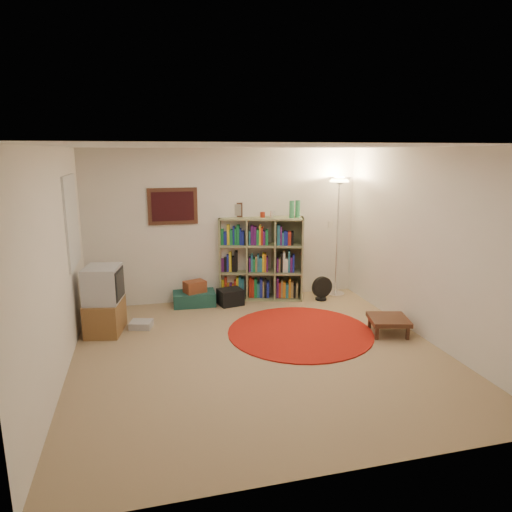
{
  "coord_description": "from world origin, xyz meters",
  "views": [
    {
      "loc": [
        -1.33,
        -5.08,
        2.44
      ],
      "look_at": [
        0.1,
        0.6,
        1.1
      ],
      "focal_mm": 32.0,
      "sensor_mm": 36.0,
      "label": 1
    }
  ],
  "objects_px": {
    "floor_lamp": "(339,198)",
    "suitcase": "(194,298)",
    "floor_fan": "(322,288)",
    "tv_stand": "(104,301)",
    "side_table": "(389,320)",
    "bookshelf": "(260,260)"
  },
  "relations": [
    {
      "from": "bookshelf",
      "to": "suitcase",
      "type": "xyz_separation_m",
      "value": [
        -1.14,
        -0.1,
        -0.56
      ]
    },
    {
      "from": "floor_fan",
      "to": "side_table",
      "type": "bearing_deg",
      "value": -87.34
    },
    {
      "from": "suitcase",
      "to": "tv_stand",
      "type": "bearing_deg",
      "value": -144.14
    },
    {
      "from": "floor_lamp",
      "to": "floor_fan",
      "type": "xyz_separation_m",
      "value": [
        -0.34,
        -0.23,
        -1.49
      ]
    },
    {
      "from": "tv_stand",
      "to": "bookshelf",
      "type": "bearing_deg",
      "value": 31.78
    },
    {
      "from": "floor_lamp",
      "to": "suitcase",
      "type": "relative_size",
      "value": 2.94
    },
    {
      "from": "bookshelf",
      "to": "floor_fan",
      "type": "xyz_separation_m",
      "value": [
        0.97,
        -0.38,
        -0.47
      ]
    },
    {
      "from": "tv_stand",
      "to": "suitcase",
      "type": "distance_m",
      "value": 1.61
    },
    {
      "from": "bookshelf",
      "to": "tv_stand",
      "type": "distance_m",
      "value": 2.64
    },
    {
      "from": "bookshelf",
      "to": "floor_lamp",
      "type": "bearing_deg",
      "value": 9.57
    },
    {
      "from": "bookshelf",
      "to": "tv_stand",
      "type": "relative_size",
      "value": 1.79
    },
    {
      "from": "floor_fan",
      "to": "tv_stand",
      "type": "height_order",
      "value": "tv_stand"
    },
    {
      "from": "bookshelf",
      "to": "side_table",
      "type": "distance_m",
      "value": 2.41
    },
    {
      "from": "tv_stand",
      "to": "suitcase",
      "type": "bearing_deg",
      "value": 43.59
    },
    {
      "from": "suitcase",
      "to": "floor_fan",
      "type": "bearing_deg",
      "value": -4.91
    },
    {
      "from": "floor_fan",
      "to": "floor_lamp",
      "type": "bearing_deg",
      "value": 24.15
    },
    {
      "from": "floor_lamp",
      "to": "suitcase",
      "type": "xyz_separation_m",
      "value": [
        -2.45,
        0.06,
        -1.58
      ]
    },
    {
      "from": "floor_fan",
      "to": "side_table",
      "type": "xyz_separation_m",
      "value": [
        0.33,
        -1.58,
        -0.01
      ]
    },
    {
      "from": "tv_stand",
      "to": "side_table",
      "type": "xyz_separation_m",
      "value": [
        3.76,
        -1.01,
        -0.25
      ]
    },
    {
      "from": "suitcase",
      "to": "floor_lamp",
      "type": "bearing_deg",
      "value": 1.4
    },
    {
      "from": "floor_fan",
      "to": "tv_stand",
      "type": "relative_size",
      "value": 0.44
    },
    {
      "from": "bookshelf",
      "to": "side_table",
      "type": "relative_size",
      "value": 2.69
    }
  ]
}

